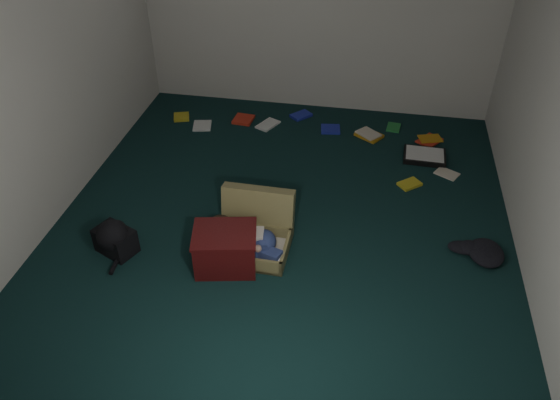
% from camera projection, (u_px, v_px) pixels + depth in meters
% --- Properties ---
extents(floor, '(4.50, 4.50, 0.00)m').
position_uv_depth(floor, '(283.00, 221.00, 4.90)').
color(floor, black).
rests_on(floor, ground).
extents(wall_front, '(4.50, 0.00, 4.50)m').
position_uv_depth(wall_front, '(193.00, 315.00, 2.35)').
color(wall_front, silver).
rests_on(wall_front, ground).
extents(wall_left, '(0.00, 4.50, 4.50)m').
position_uv_depth(wall_left, '(40.00, 68.00, 4.40)').
color(wall_left, silver).
rests_on(wall_left, ground).
extents(suitcase, '(0.63, 0.62, 0.45)m').
position_uv_depth(suitcase, '(254.00, 231.00, 4.58)').
color(suitcase, olive).
rests_on(suitcase, floor).
extents(person, '(0.67, 0.33, 0.28)m').
position_uv_depth(person, '(244.00, 239.00, 4.44)').
color(person, silver).
rests_on(person, suitcase).
extents(maroon_bin, '(0.57, 0.48, 0.34)m').
position_uv_depth(maroon_bin, '(225.00, 249.00, 4.35)').
color(maroon_bin, '#450E0E').
rests_on(maroon_bin, floor).
extents(backpack, '(0.50, 0.46, 0.24)m').
position_uv_depth(backpack, '(115.00, 240.00, 4.52)').
color(backpack, black).
rests_on(backpack, floor).
extents(clothing_pile, '(0.50, 0.46, 0.13)m').
position_uv_depth(clothing_pile, '(479.00, 253.00, 4.47)').
color(clothing_pile, black).
rests_on(clothing_pile, floor).
extents(paper_tray, '(0.44, 0.33, 0.06)m').
position_uv_depth(paper_tray, '(424.00, 156.00, 5.71)').
color(paper_tray, black).
rests_on(paper_tray, floor).
extents(book_scatter, '(3.22, 1.46, 0.02)m').
position_uv_depth(book_scatter, '(329.00, 136.00, 6.06)').
color(book_scatter, gold).
rests_on(book_scatter, floor).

